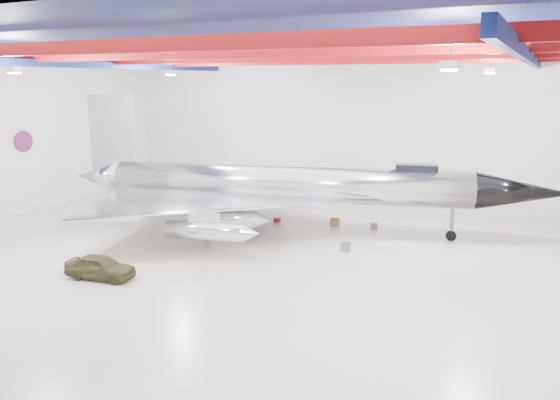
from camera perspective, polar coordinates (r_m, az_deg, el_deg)
The scene contains 14 objects.
floor at distance 29.01m, azimuth -1.91°, elevation -6.11°, with size 40.00×40.00×0.00m, color beige.
wall_back at distance 41.48m, azimuth 7.93°, elevation 7.20°, with size 40.00×40.00×0.00m, color silver.
ceiling at distance 27.54m, azimuth -2.08°, elevation 16.12°, with size 40.00×40.00×0.00m, color #0A0F38.
ceiling_structure at distance 27.50m, azimuth -2.07°, elevation 14.72°, with size 39.50×29.50×1.08m.
wall_roundel at distance 42.32m, azimuth -25.23°, elevation 5.55°, with size 1.50×1.50×0.10m, color #B21414.
jet_aircraft at distance 33.31m, azimuth 0.66°, elevation 1.20°, with size 29.96×21.26×8.31m.
jeep at distance 27.38m, azimuth -18.27°, elevation -6.65°, with size 1.36×3.37×1.15m, color #3C371E.
crate_ply at distance 35.34m, azimuth -10.87°, elevation -2.64°, with size 0.45×0.36×0.32m, color olive.
toolbox_red at distance 36.16m, azimuth -0.31°, elevation -2.10°, with size 0.39×0.31×0.27m, color #A6101A.
engine_drum at distance 30.32m, azimuth 6.87°, elevation -4.89°, with size 0.53×0.53×0.48m, color #59595B.
parts_bin at distance 35.44m, azimuth 5.73°, elevation -2.33°, with size 0.63×0.50×0.44m, color olive.
crate_small at distance 39.76m, azimuth -7.53°, elevation -0.87°, with size 0.37×0.30×0.26m, color #59595B.
oil_barrel at distance 32.85m, azimuth -3.03°, elevation -3.58°, with size 0.47×0.38×0.33m, color olive.
spares_box at distance 34.92m, azimuth 9.80°, elevation -2.71°, with size 0.45×0.45×0.40m, color #59595B.
Camera 1 is at (13.02, -24.21, 9.28)m, focal length 35.00 mm.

